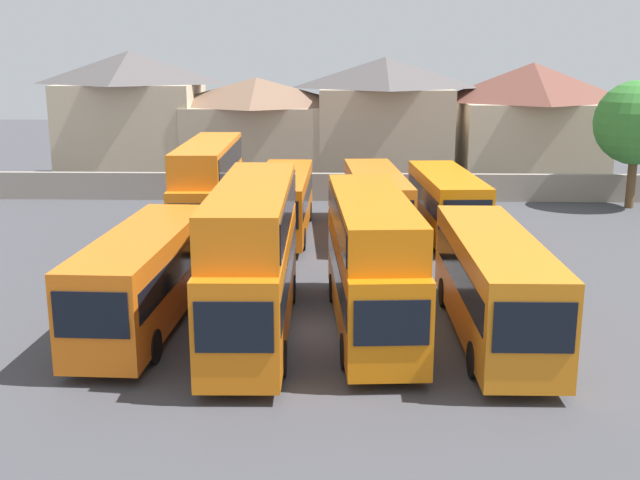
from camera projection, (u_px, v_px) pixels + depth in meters
ground at (327, 222)px, 44.23m from camera, size 140.00×140.00×0.00m
depot_boundary_wall at (329, 187)px, 50.60m from camera, size 56.00×0.50×1.80m
bus_1 at (144, 274)px, 26.75m from camera, size 2.84×10.55×3.42m
bus_2 at (253, 252)px, 25.89m from camera, size 2.70×11.41×5.20m
bus_3 at (371, 256)px, 26.34m from camera, size 3.16×10.80×4.71m
bus_4 at (494, 281)px, 25.71m from camera, size 2.66×10.82×3.54m
bus_5 at (209, 183)px, 40.57m from camera, size 2.79×11.54×4.92m
bus_6 at (284, 199)px, 40.81m from camera, size 2.71×11.05×3.30m
bus_7 at (376, 199)px, 40.78m from camera, size 3.34×11.18×3.35m
bus_8 at (446, 200)px, 40.35m from camera, size 3.20×10.21×3.37m
house_terrace_left at (132, 115)px, 58.14m from camera, size 10.51×8.16×9.68m
house_terrace_centre at (257, 129)px, 57.41m from camera, size 11.14×6.92×7.76m
house_terrace_right at (385, 119)px, 57.49m from camera, size 10.07×8.16×9.25m
house_terrace_far_right at (530, 121)px, 57.41m from camera, size 10.80×8.06×8.85m
tree_left_of_lot at (637, 123)px, 47.09m from camera, size 5.19×5.19×7.93m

